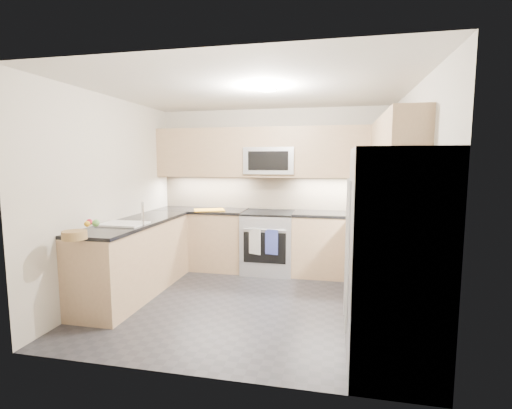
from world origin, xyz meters
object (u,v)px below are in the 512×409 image
object	(u,v)px
cutting_board	(209,210)
fruit_basket	(74,235)
refrigerator	(395,262)
microwave	(270,161)
utensil_bowl	(361,209)
gas_range	(269,243)

from	to	relation	value
cutting_board	fruit_basket	world-z (taller)	fruit_basket
refrigerator	cutting_board	distance (m)	3.31
microwave	utensil_bowl	world-z (taller)	microwave
refrigerator	gas_range	bearing A→B (deg)	120.88
utensil_bowl	gas_range	bearing A→B (deg)	179.24
refrigerator	cutting_board	bearing A→B (deg)	135.46
utensil_bowl	fruit_basket	size ratio (longest dim) A/B	1.18
gas_range	cutting_board	bearing A→B (deg)	-173.61
microwave	gas_range	bearing A→B (deg)	-90.00
cutting_board	fruit_basket	size ratio (longest dim) A/B	1.95
utensil_bowl	fruit_basket	distance (m)	3.70
utensil_bowl	refrigerator	bearing A→B (deg)	-87.59
refrigerator	cutting_board	world-z (taller)	refrigerator
cutting_board	utensil_bowl	bearing A→B (deg)	2.13
gas_range	utensil_bowl	world-z (taller)	utensil_bowl
gas_range	refrigerator	size ratio (longest dim) A/B	0.51
gas_range	fruit_basket	bearing A→B (deg)	-122.14
gas_range	refrigerator	world-z (taller)	refrigerator
utensil_bowl	microwave	bearing A→B (deg)	173.95
microwave	utensil_bowl	bearing A→B (deg)	-6.05
microwave	utensil_bowl	size ratio (longest dim) A/B	2.77
microwave	fruit_basket	xyz separation A→B (m)	(-1.50, -2.51, -0.72)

